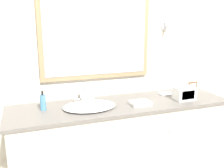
{
  "coord_description": "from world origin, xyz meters",
  "views": [
    {
      "loc": [
        -0.86,
        -1.83,
        1.64
      ],
      "look_at": [
        -0.1,
        0.32,
        1.07
      ],
      "focal_mm": 40.0,
      "sensor_mm": 36.0,
      "label": 1
    }
  ],
  "objects": [
    {
      "name": "picture_frame",
      "position": [
        0.91,
        0.43,
        0.93
      ],
      "size": [
        0.11,
        0.01,
        0.11
      ],
      "color": "brown",
      "rests_on": "vanity_counter"
    },
    {
      "name": "soap_bottle",
      "position": [
        -0.73,
        0.37,
        0.95
      ],
      "size": [
        0.05,
        0.05,
        0.18
      ],
      "color": "teal",
      "rests_on": "vanity_counter"
    },
    {
      "name": "appliance_box",
      "position": [
        0.64,
        0.21,
        0.94
      ],
      "size": [
        0.2,
        0.13,
        0.13
      ],
      "color": "white",
      "rests_on": "vanity_counter"
    },
    {
      "name": "wall_back",
      "position": [
        -0.01,
        0.65,
        1.28
      ],
      "size": [
        8.0,
        0.18,
        2.55
      ],
      "color": "silver",
      "rests_on": "ground_plane"
    },
    {
      "name": "sink_basin",
      "position": [
        -0.33,
        0.29,
        0.89
      ],
      "size": [
        0.49,
        0.41,
        0.18
      ],
      "color": "white",
      "rests_on": "vanity_counter"
    },
    {
      "name": "hand_towel_near_sink",
      "position": [
        0.15,
        0.21,
        0.89
      ],
      "size": [
        0.19,
        0.14,
        0.03
      ],
      "color": "white",
      "rests_on": "vanity_counter"
    },
    {
      "name": "metal_tray",
      "position": [
        0.57,
        0.44,
        0.88
      ],
      "size": [
        0.15,
        0.13,
        0.01
      ],
      "color": "silver",
      "rests_on": "vanity_counter"
    },
    {
      "name": "vanity_counter",
      "position": [
        0.0,
        0.32,
        0.44
      ],
      "size": [
        2.15,
        0.61,
        0.87
      ],
      "color": "beige",
      "rests_on": "ground_plane"
    }
  ]
}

